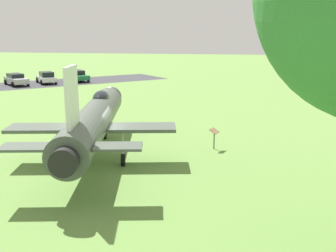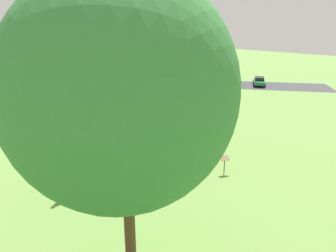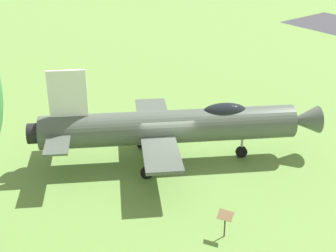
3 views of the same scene
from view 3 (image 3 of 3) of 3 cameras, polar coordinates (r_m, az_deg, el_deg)
The scene contains 3 objects.
ground_plane at distance 24.75m, azimuth 0.12°, elevation -4.15°, with size 200.00×200.00×0.00m, color #668E42.
display_jet at distance 23.88m, azimuth 1.05°, elevation 0.03°, with size 8.30×14.47×5.06m.
info_plaque at distance 19.31m, azimuth 6.76°, elevation -10.81°, with size 0.58×0.70×1.14m.
Camera 3 is at (21.46, 1.70, 12.21)m, focal length 51.67 mm.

